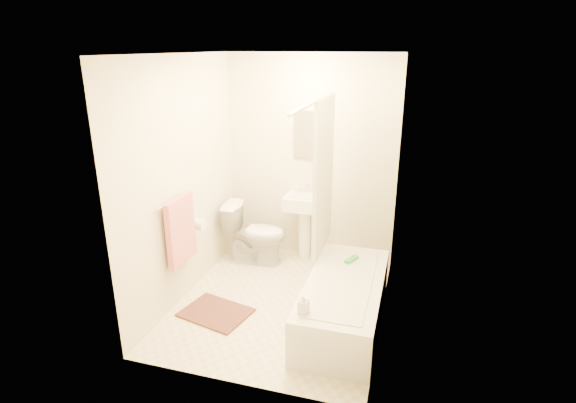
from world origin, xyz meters
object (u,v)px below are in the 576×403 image
(toilet, at_px, (255,234))
(bathtub, at_px, (344,302))
(sink, at_px, (304,224))
(bath_mat, at_px, (216,313))
(soap_bottle, at_px, (304,304))

(toilet, relative_size, bathtub, 0.47)
(toilet, distance_m, sink, 0.60)
(sink, bearing_deg, bath_mat, -110.54)
(soap_bottle, bearing_deg, bathtub, 68.94)
(toilet, relative_size, soap_bottle, 4.30)
(bathtub, distance_m, bath_mat, 1.25)
(sink, bearing_deg, toilet, -154.66)
(toilet, bearing_deg, soap_bottle, -150.59)
(sink, relative_size, bath_mat, 1.39)
(toilet, height_order, soap_bottle, toilet)
(sink, height_order, bathtub, sink)
(sink, bearing_deg, bathtub, -61.21)
(toilet, bearing_deg, sink, -66.81)
(bath_mat, relative_size, soap_bottle, 3.73)
(bathtub, xyz_separation_m, soap_bottle, (-0.23, -0.61, 0.30))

